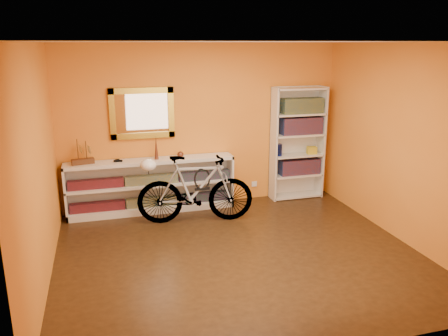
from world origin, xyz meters
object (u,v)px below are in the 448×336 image
object	(u,v)px
console_unit	(152,186)
bicycle	(195,189)
helmet	(148,165)
bookcase	(298,144)

from	to	relation	value
console_unit	bicycle	size ratio (longest dim) A/B	1.49
console_unit	helmet	bearing A→B (deg)	-99.80
console_unit	helmet	xyz separation A→B (m)	(-0.09, -0.52, 0.48)
console_unit	bookcase	size ratio (longest dim) A/B	1.37
bookcase	helmet	distance (m)	2.63
console_unit	bookcase	xyz separation A→B (m)	(2.48, 0.03, 0.52)
console_unit	helmet	distance (m)	0.71
console_unit	helmet	world-z (taller)	helmet
bookcase	helmet	xyz separation A→B (m)	(-2.57, -0.54, -0.05)
bicycle	helmet	world-z (taller)	bicycle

